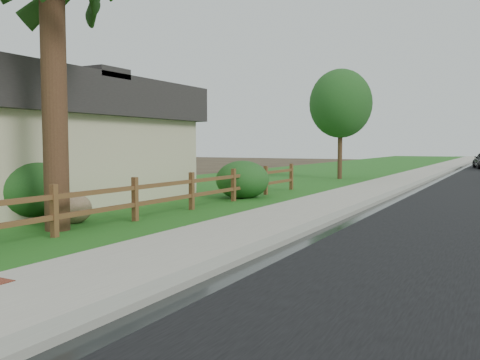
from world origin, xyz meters
The scene contains 11 objects.
ground centered at (0.00, 0.00, 0.00)m, with size 120.00×120.00×0.00m, color #35271D.
curb centered at (0.40, 35.00, 0.06)m, with size 0.40×90.00×0.12m, color gray.
wet_gutter centered at (0.75, 35.00, 0.02)m, with size 0.50×90.00×0.00m, color black.
sidewalk centered at (-0.90, 35.00, 0.05)m, with size 2.20×90.00×0.10m, color gray.
grass_strip centered at (-2.80, 35.00, 0.03)m, with size 1.60×90.00×0.06m, color #245418.
lawn_near centered at (-8.00, 35.00, 0.02)m, with size 9.00×90.00×0.04m, color #245418.
ranch_fence centered at (-3.60, 6.40, 0.62)m, with size 0.12×16.92×1.10m.
boulder centered at (-4.87, 4.39, 0.38)m, with size 1.14×0.85×0.76m, color brown.
shrub_b centered at (-6.50, 4.43, 0.76)m, with size 2.17×2.17×1.52m, color #1D4D1B.
shrub_c centered at (-3.90, 11.17, 0.66)m, with size 1.83×1.83×1.32m, color #1D4D1B.
tree_near_left centered at (-3.90, 22.24, 4.03)m, with size 3.31×3.31×5.86m.
Camera 1 is at (4.23, -4.12, 1.87)m, focal length 38.00 mm.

